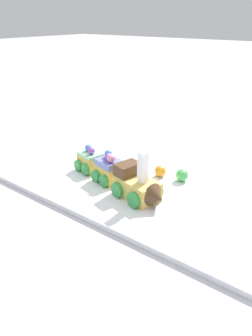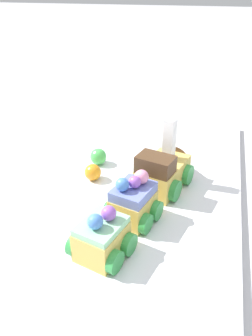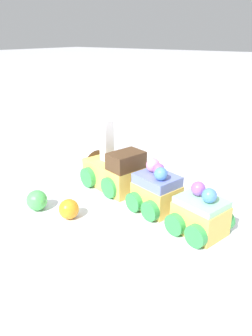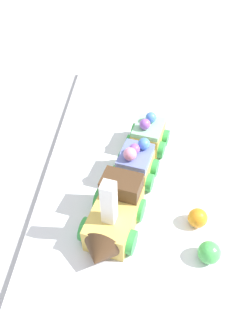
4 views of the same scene
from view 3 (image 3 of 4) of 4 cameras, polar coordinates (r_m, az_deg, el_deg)
ground_plane at (r=0.50m, az=0.70°, el=-7.57°), size 10.00×10.00×0.00m
display_board at (r=0.50m, az=0.70°, el=-6.97°), size 0.74×0.32×0.01m
cake_train_locomotive at (r=0.55m, az=-2.65°, el=-0.26°), size 0.14×0.09×0.11m
cake_car_blueberry at (r=0.48m, az=5.36°, el=-4.11°), size 0.08×0.08×0.07m
cake_car_mint at (r=0.43m, az=12.83°, el=-8.03°), size 0.08×0.08×0.07m
gumball_orange at (r=0.46m, az=-9.92°, el=-7.05°), size 0.03×0.03×0.03m
gumball_green at (r=0.50m, az=-15.25°, el=-5.44°), size 0.03×0.03×0.03m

